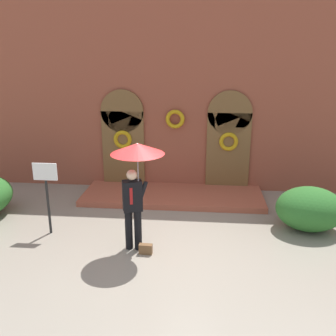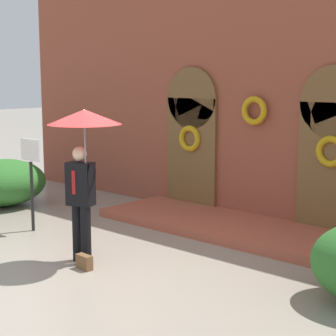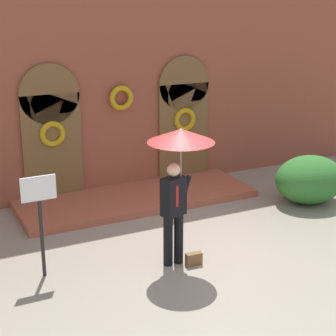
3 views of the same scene
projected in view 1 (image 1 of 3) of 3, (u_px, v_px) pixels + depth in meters
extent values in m
plane|color=gray|center=(161.00, 251.00, 8.05)|extent=(80.00, 80.00, 0.00)
cube|color=brown|center=(176.00, 97.00, 11.21)|extent=(14.00, 0.50, 5.60)
cube|color=brown|center=(124.00, 150.00, 11.56)|extent=(1.30, 0.08, 2.40)
cylinder|color=brown|center=(122.00, 111.00, 11.20)|extent=(1.30, 0.08, 1.30)
cube|color=brown|center=(228.00, 153.00, 11.27)|extent=(1.30, 0.08, 2.40)
cylinder|color=brown|center=(230.00, 113.00, 10.92)|extent=(1.30, 0.08, 1.30)
torus|color=#C69314|center=(123.00, 139.00, 11.39)|extent=(0.56, 0.12, 0.56)
torus|color=#C69314|center=(229.00, 142.00, 11.10)|extent=(0.56, 0.12, 0.56)
torus|color=#C69314|center=(175.00, 119.00, 11.05)|extent=(0.56, 0.12, 0.56)
cube|color=#AA523A|center=(173.00, 196.00, 10.93)|extent=(5.20, 1.80, 0.16)
cylinder|color=black|center=(129.00, 229.00, 8.04)|extent=(0.16, 0.16, 0.90)
cylinder|color=black|center=(138.00, 230.00, 8.02)|extent=(0.16, 0.16, 0.90)
cube|color=black|center=(132.00, 196.00, 7.80)|extent=(0.46, 0.35, 0.66)
cube|color=#A51919|center=(131.00, 196.00, 7.66)|extent=(0.06, 0.03, 0.36)
sphere|color=beige|center=(132.00, 175.00, 7.66)|extent=(0.22, 0.22, 0.22)
cylinder|color=black|center=(143.00, 192.00, 7.75)|extent=(0.22, 0.09, 0.46)
cylinder|color=gray|center=(138.00, 177.00, 7.66)|extent=(0.02, 0.02, 0.98)
cone|color=red|center=(137.00, 149.00, 7.48)|extent=(1.10, 1.10, 0.22)
cone|color=white|center=(137.00, 148.00, 7.48)|extent=(0.61, 0.61, 0.20)
cube|color=brown|center=(146.00, 249.00, 7.91)|extent=(0.29, 0.13, 0.22)
cylinder|color=black|center=(49.00, 207.00, 8.68)|extent=(0.06, 0.06, 1.30)
cube|color=white|center=(45.00, 172.00, 8.42)|extent=(0.56, 0.03, 0.40)
ellipsoid|color=#2D6B28|center=(310.00, 209.00, 8.91)|extent=(1.58, 1.33, 1.05)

